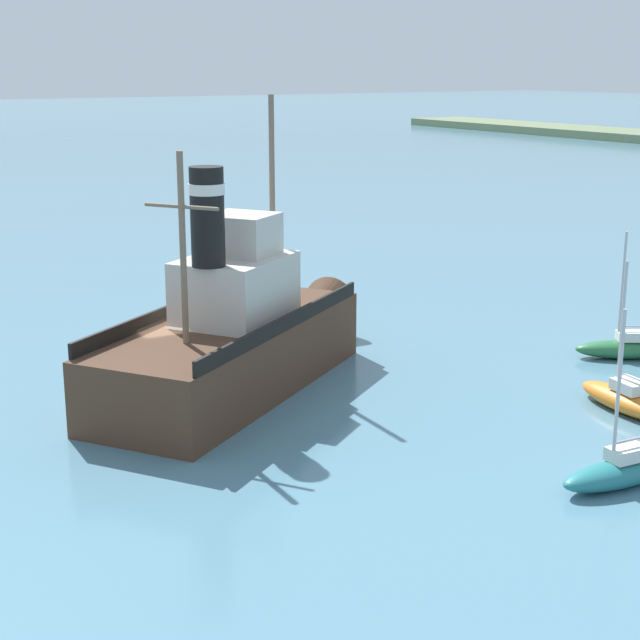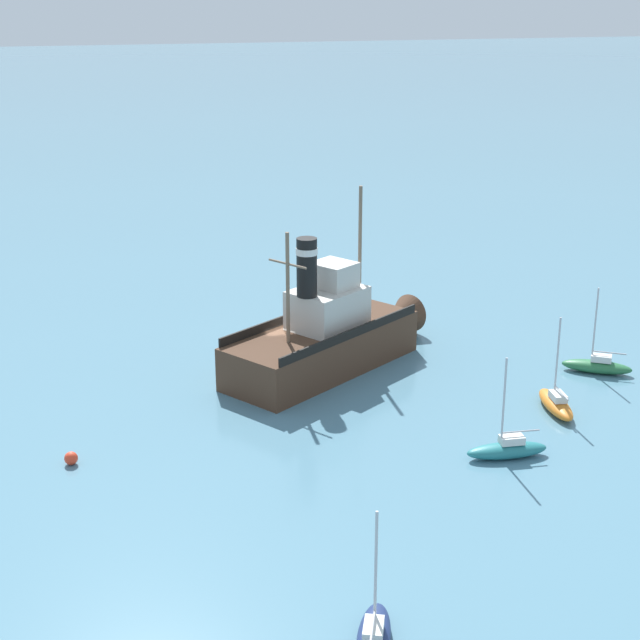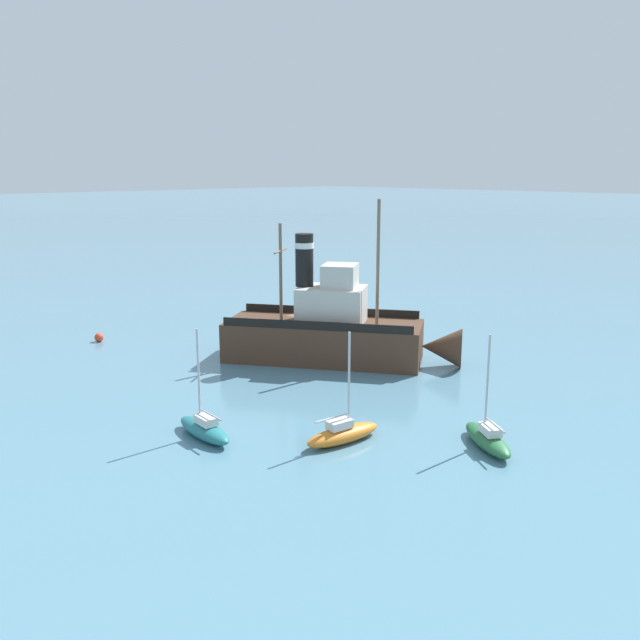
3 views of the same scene
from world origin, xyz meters
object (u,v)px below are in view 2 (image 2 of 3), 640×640
at_px(sailboat_teal, 507,449).
at_px(mooring_buoy, 71,458).
at_px(sailboat_navy, 374,637).
at_px(old_tugboat, 329,336).
at_px(sailboat_orange, 556,403).
at_px(sailboat_green, 597,365).

distance_m(sailboat_teal, mooring_buoy, 19.74).
height_order(sailboat_teal, sailboat_navy, same).
height_order(old_tugboat, sailboat_navy, old_tugboat).
distance_m(old_tugboat, sailboat_orange, 13.01).
bearing_deg(sailboat_orange, sailboat_navy, -44.07).
xyz_separation_m(sailboat_orange, mooring_buoy, (-0.57, -23.82, -0.12)).
bearing_deg(sailboat_teal, old_tugboat, -159.67).
bearing_deg(sailboat_orange, sailboat_green, 130.61).
bearing_deg(mooring_buoy, old_tugboat, 119.98).
distance_m(sailboat_navy, sailboat_green, 27.40).
bearing_deg(sailboat_teal, mooring_buoy, -103.45).
height_order(sailboat_navy, sailboat_orange, same).
relative_size(sailboat_green, mooring_buoy, 8.04).
relative_size(sailboat_orange, mooring_buoy, 8.04).
bearing_deg(sailboat_green, sailboat_orange, -49.39).
distance_m(old_tugboat, sailboat_teal, 13.84).
bearing_deg(sailboat_green, old_tugboat, -109.05).
bearing_deg(sailboat_navy, old_tugboat, 167.46).
height_order(sailboat_orange, mooring_buoy, sailboat_orange).
bearing_deg(sailboat_teal, sailboat_navy, -42.08).
relative_size(old_tugboat, sailboat_teal, 2.83).
relative_size(old_tugboat, sailboat_orange, 2.83).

